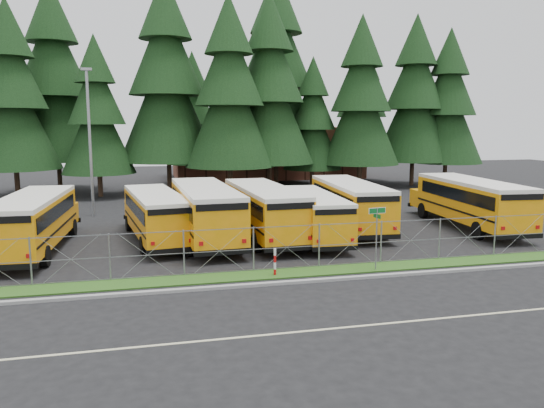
{
  "coord_description": "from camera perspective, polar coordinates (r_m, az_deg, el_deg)",
  "views": [
    {
      "loc": [
        -8.48,
        -23.03,
        6.4
      ],
      "look_at": [
        -1.97,
        4.0,
        2.18
      ],
      "focal_mm": 35.0,
      "sensor_mm": 36.0,
      "label": 1
    }
  ],
  "objects": [
    {
      "name": "ground",
      "position": [
        25.36,
        6.49,
        -6.05
      ],
      "size": [
        120.0,
        120.0,
        0.0
      ],
      "primitive_type": "plane",
      "color": "black",
      "rests_on": "ground"
    },
    {
      "name": "curb",
      "position": [
        22.56,
        9.21,
        -7.81
      ],
      "size": [
        50.0,
        0.25,
        0.12
      ],
      "primitive_type": "cube",
      "color": "gray",
      "rests_on": "ground"
    },
    {
      "name": "grass_verge",
      "position": [
        23.82,
        7.9,
        -6.97
      ],
      "size": [
        50.0,
        1.4,
        0.06
      ],
      "primitive_type": "cube",
      "color": "#234A15",
      "rests_on": "ground"
    },
    {
      "name": "road_lane_line",
      "position": [
        18.4,
        15.22,
        -12.02
      ],
      "size": [
        50.0,
        0.12,
        0.01
      ],
      "primitive_type": "cube",
      "color": "beige",
      "rests_on": "ground"
    },
    {
      "name": "chainlink_fence",
      "position": [
        24.21,
        7.34,
        -4.34
      ],
      "size": [
        44.0,
        0.1,
        2.0
      ],
      "primitive_type": null,
      "color": "gray",
      "rests_on": "ground"
    },
    {
      "name": "brick_building",
      "position": [
        64.76,
        -0.6,
        5.61
      ],
      "size": [
        22.0,
        10.0,
        6.0
      ],
      "primitive_type": "cube",
      "color": "brown",
      "rests_on": "ground"
    },
    {
      "name": "bus_0",
      "position": [
        29.15,
        -24.16,
        -1.93
      ],
      "size": [
        3.18,
        11.13,
        2.89
      ],
      "primitive_type": null,
      "rotation": [
        0.0,
        0.0,
        -0.05
      ],
      "color": "orange",
      "rests_on": "ground"
    },
    {
      "name": "bus_2",
      "position": [
        29.78,
        -12.46,
        -1.33
      ],
      "size": [
        3.85,
        10.59,
        2.71
      ],
      "primitive_type": null,
      "rotation": [
        0.0,
        0.0,
        0.14
      ],
      "color": "orange",
      "rests_on": "ground"
    },
    {
      "name": "bus_3",
      "position": [
        29.43,
        -7.28,
        -0.98
      ],
      "size": [
        3.26,
        11.75,
        3.05
      ],
      "primitive_type": null,
      "rotation": [
        0.0,
        0.0,
        0.04
      ],
      "color": "orange",
      "rests_on": "ground"
    },
    {
      "name": "bus_4",
      "position": [
        29.85,
        -1.04,
        -0.87
      ],
      "size": [
        3.14,
        11.37,
        2.95
      ],
      "primitive_type": null,
      "rotation": [
        0.0,
        0.0,
        0.04
      ],
      "color": "orange",
      "rests_on": "ground"
    },
    {
      "name": "bus_5",
      "position": [
        29.72,
        4.31,
        -1.3
      ],
      "size": [
        2.92,
        9.99,
        2.59
      ],
      "primitive_type": null,
      "rotation": [
        0.0,
        0.0,
        -0.06
      ],
      "color": "orange",
      "rests_on": "ground"
    },
    {
      "name": "bus_6",
      "position": [
        32.78,
        8.2,
        -0.14
      ],
      "size": [
        3.46,
        11.28,
        2.91
      ],
      "primitive_type": null,
      "rotation": [
        0.0,
        0.0,
        -0.08
      ],
      "color": "orange",
      "rests_on": "ground"
    },
    {
      "name": "bus_east",
      "position": [
        34.91,
        20.35,
        0.03
      ],
      "size": [
        3.63,
        11.7,
        3.02
      ],
      "primitive_type": null,
      "rotation": [
        0.0,
        0.0,
        -0.08
      ],
      "color": "orange",
      "rests_on": "ground"
    },
    {
      "name": "street_sign",
      "position": [
        23.48,
        11.2,
        -2.26
      ],
      "size": [
        0.83,
        0.55,
        2.81
      ],
      "color": "gray",
      "rests_on": "ground"
    },
    {
      "name": "striped_bollard",
      "position": [
        22.53,
        0.32,
        -6.29
      ],
      "size": [
        0.11,
        0.11,
        1.2
      ],
      "primitive_type": "cylinder",
      "color": "#B20C0C",
      "rests_on": "ground"
    },
    {
      "name": "light_standard",
      "position": [
        38.76,
        -19.01,
        6.83
      ],
      "size": [
        0.7,
        0.35,
        10.14
      ],
      "color": "gray",
      "rests_on": "ground"
    },
    {
      "name": "conifer_1",
      "position": [
        51.1,
        -26.25,
        10.1
      ],
      "size": [
        7.68,
        7.68,
        16.99
      ],
      "primitive_type": null,
      "color": "black",
      "rests_on": "ground"
    },
    {
      "name": "conifer_2",
      "position": [
        49.06,
        -18.32,
        8.92
      ],
      "size": [
        6.35,
        6.35,
        14.05
      ],
      "primitive_type": null,
      "color": "black",
      "rests_on": "ground"
    },
    {
      "name": "conifer_3",
      "position": [
        50.77,
        -11.26,
        12.46
      ],
      "size": [
        8.99,
        8.99,
        19.88
      ],
      "primitive_type": null,
      "color": "black",
      "rests_on": "ground"
    },
    {
      "name": "conifer_4",
      "position": [
        47.72,
        -4.61,
        11.48
      ],
      "size": [
        7.96,
        7.96,
        17.61
      ],
      "primitive_type": null,
      "color": "black",
      "rests_on": "ground"
    },
    {
      "name": "conifer_5",
      "position": [
        50.35,
        -0.28,
        11.83
      ],
      "size": [
        8.34,
        8.34,
        18.45
      ],
      "primitive_type": null,
      "color": "black",
      "rests_on": "ground"
    },
    {
      "name": "conifer_6",
      "position": [
        53.11,
        4.4,
        8.67
      ],
      "size": [
        5.85,
        5.85,
        12.95
      ],
      "primitive_type": null,
      "color": "black",
      "rests_on": "ground"
    },
    {
      "name": "conifer_7",
      "position": [
        52.96,
        9.54,
        10.66
      ],
      "size": [
        7.59,
        7.59,
        16.78
      ],
      "primitive_type": null,
      "color": "black",
      "rests_on": "ground"
    },
    {
      "name": "conifer_8",
      "position": [
        57.39,
        15.09,
        10.64
      ],
      "size": [
        7.88,
        7.88,
        17.43
      ],
      "primitive_type": null,
      "color": "black",
      "rests_on": "ground"
    },
    {
      "name": "conifer_9",
      "position": [
        58.33,
        18.41,
        9.8
      ],
      "size": [
        7.27,
        7.27,
        16.08
      ],
      "primitive_type": null,
      "color": "black",
      "rests_on": "ground"
    },
    {
      "name": "conifer_10",
      "position": [
        55.32,
        -22.37,
        11.59
      ],
      "size": [
        8.94,
        8.94,
        19.77
      ],
      "primitive_type": null,
      "color": "black",
      "rests_on": "ground"
    },
    {
      "name": "conifer_11",
      "position": [
        58.67,
        -8.48,
        9.16
      ],
      "size": [
        6.38,
        6.38,
        14.1
      ],
      "primitive_type": null,
      "color": "black",
      "rests_on": "ground"
    },
    {
      "name": "conifer_12",
      "position": [
        56.26,
        0.45,
        13.34
      ],
      "size": [
        9.97,
        9.97,
        22.06
      ],
      "primitive_type": null,
      "color": "black",
      "rests_on": "ground"
    },
    {
      "name": "conifer_13",
      "position": [
        60.27,
        9.6,
        9.92
      ],
      "size": [
        7.14,
        7.14,
        15.79
      ],
      "primitive_type": null,
      "color": "black",
      "rests_on": "ground"
    }
  ]
}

